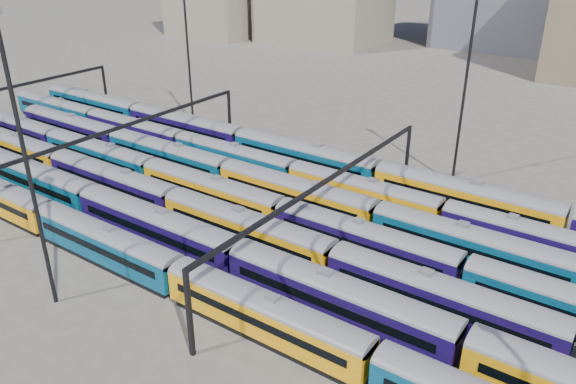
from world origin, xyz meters
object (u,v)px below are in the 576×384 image
Objects in this scene: rake_0 at (374,360)px; rake_2 at (246,227)px; rake_1 at (337,295)px; mast_2 at (25,157)px.

rake_2 reaches higher than rake_0.
rake_1 is (-6.01, 5.00, 0.26)m from rake_0.
rake_1 reaches higher than rake_0.
rake_0 is at bearing -39.78° from rake_1.
rake_2 is (-13.80, 5.00, -0.08)m from rake_1.
rake_1 is 14.68m from rake_2.
mast_2 is at bearing -116.30° from rake_2.
rake_0 is 0.80× the size of rake_2.
rake_1 is 27.61m from mast_2.
rake_2 is 5.71× the size of mast_2.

